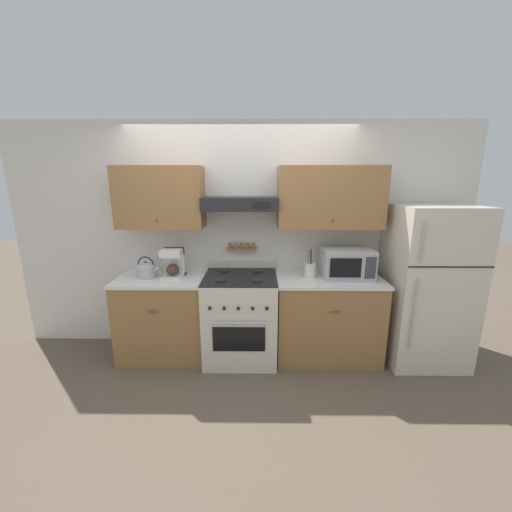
# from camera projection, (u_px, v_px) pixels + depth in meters

# --- Properties ---
(ground_plane) EXTENTS (16.00, 16.00, 0.00)m
(ground_plane) POSITION_uv_depth(u_px,v_px,m) (240.00, 371.00, 3.25)
(ground_plane) COLOR brown
(wall_back) EXTENTS (5.20, 0.46, 2.55)m
(wall_back) POSITION_uv_depth(u_px,v_px,m) (245.00, 226.00, 3.53)
(wall_back) COLOR silver
(wall_back) RESTS_ON ground_plane
(counter_left) EXTENTS (0.93, 0.67, 0.91)m
(counter_left) POSITION_uv_depth(u_px,v_px,m) (164.00, 316.00, 3.48)
(counter_left) COLOR olive
(counter_left) RESTS_ON ground_plane
(counter_right) EXTENTS (1.13, 0.67, 0.91)m
(counter_right) POSITION_uv_depth(u_px,v_px,m) (327.00, 317.00, 3.46)
(counter_right) COLOR olive
(counter_right) RESTS_ON ground_plane
(stove_range) EXTENTS (0.77, 0.74, 1.02)m
(stove_range) POSITION_uv_depth(u_px,v_px,m) (241.00, 316.00, 3.43)
(stove_range) COLOR beige
(stove_range) RESTS_ON ground_plane
(refrigerator) EXTENTS (0.79, 0.74, 1.68)m
(refrigerator) POSITION_uv_depth(u_px,v_px,m) (427.00, 285.00, 3.32)
(refrigerator) COLOR beige
(refrigerator) RESTS_ON ground_plane
(tea_kettle) EXTENTS (0.25, 0.20, 0.23)m
(tea_kettle) POSITION_uv_depth(u_px,v_px,m) (146.00, 270.00, 3.35)
(tea_kettle) COLOR #B7B7BC
(tea_kettle) RESTS_ON counter_left
(coffee_maker) EXTENTS (0.21, 0.26, 0.31)m
(coffee_maker) POSITION_uv_depth(u_px,v_px,m) (174.00, 262.00, 3.36)
(coffee_maker) COLOR white
(coffee_maker) RESTS_ON counter_left
(microwave) EXTENTS (0.52, 0.37, 0.31)m
(microwave) POSITION_uv_depth(u_px,v_px,m) (347.00, 263.00, 3.33)
(microwave) COLOR #ADAFB5
(microwave) RESTS_ON counter_right
(utensil_crock) EXTENTS (0.12, 0.12, 0.31)m
(utensil_crock) POSITION_uv_depth(u_px,v_px,m) (310.00, 270.00, 3.33)
(utensil_crock) COLOR silver
(utensil_crock) RESTS_ON counter_right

